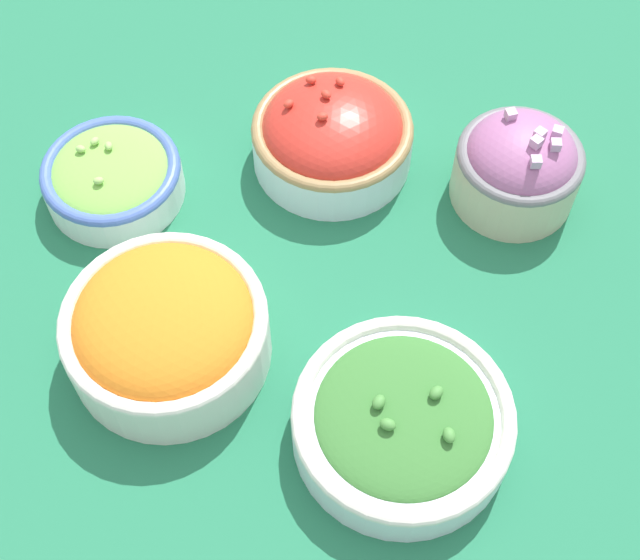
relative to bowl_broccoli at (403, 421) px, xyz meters
name	(u,v)px	position (x,y,z in m)	size (l,w,h in m)	color
ground_plane	(320,299)	(0.03, -0.13, -0.03)	(3.00, 3.00, 0.00)	#23704C
bowl_broccoli	(403,421)	(0.00, 0.00, 0.00)	(0.17, 0.17, 0.06)	silver
bowl_carrots	(166,328)	(0.16, -0.11, 0.01)	(0.16, 0.16, 0.08)	silver
bowl_red_onion	(518,165)	(-0.16, -0.20, 0.01)	(0.11, 0.11, 0.09)	beige
bowl_cherry_tomatoes	(332,135)	(-0.01, -0.28, 0.01)	(0.15, 0.15, 0.08)	silver
bowl_lettuce	(112,176)	(0.19, -0.28, 0.00)	(0.12, 0.12, 0.05)	white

